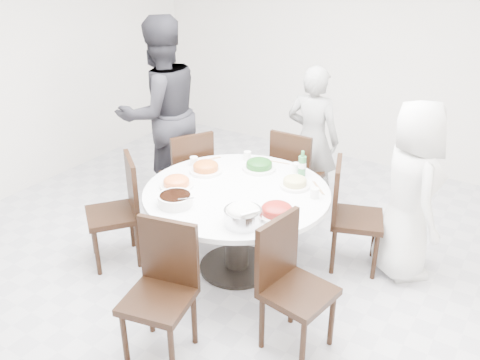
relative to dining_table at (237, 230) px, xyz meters
The scene contains 22 objects.
floor 0.44m from the dining_table, 47.06° to the right, with size 6.00×6.00×0.01m, color #BBBAC0.
wall_back 3.02m from the dining_table, 86.95° to the left, with size 6.00×0.01×2.80m, color silver.
dining_table is the anchor object (origin of this frame).
chair_ne 1.01m from the dining_table, 35.01° to the left, with size 0.42×0.42×0.95m, color black.
chair_n 1.09m from the dining_table, 88.71° to the left, with size 0.42×0.42×0.95m, color black.
chair_nw 1.02m from the dining_table, 151.63° to the left, with size 0.42×0.42×0.95m, color black.
chair_sw 1.07m from the dining_table, 154.64° to the right, with size 0.42×0.42×0.95m, color black.
chair_s 1.12m from the dining_table, 84.91° to the right, with size 0.42×0.42×0.95m, color black.
chair_se 1.02m from the dining_table, 33.69° to the right, with size 0.42×0.42×0.95m, color black.
diner_right 1.43m from the dining_table, 31.17° to the left, with size 0.73×0.48×1.50m, color silver.
diner_middle 1.40m from the dining_table, 88.26° to the left, with size 0.55×0.36×1.50m, color black.
diner_left 1.63m from the dining_table, 152.75° to the left, with size 0.94×0.73×1.93m, color black.
dish_greens 0.60m from the dining_table, 96.21° to the left, with size 0.29×0.29×0.07m, color white.
dish_pale 0.63m from the dining_table, 38.90° to the left, with size 0.24×0.24×0.07m, color white.
dish_orange 0.60m from the dining_table, 159.66° to the left, with size 0.28×0.28×0.08m, color white.
dish_redbrown 0.65m from the dining_table, 22.76° to the right, with size 0.29×0.29×0.07m, color white.
dish_tofu 0.64m from the dining_table, 154.13° to the right, with size 0.27×0.27×0.07m, color white.
rice_bowl 0.69m from the dining_table, 52.96° to the right, with size 0.27×0.27×0.12m, color silver.
soup_bowl 0.67m from the dining_table, 120.25° to the right, with size 0.27×0.27×0.08m, color white.
beverage_bottle 0.79m from the dining_table, 58.76° to the left, with size 0.06×0.06×0.23m, color #307A40.
tea_cups 0.76m from the dining_table, 86.78° to the left, with size 0.07×0.07×0.08m, color white.
chopsticks 0.78m from the dining_table, 89.80° to the left, with size 0.24×0.04×0.01m, color tan, non-canonical shape.
Camera 1 is at (1.80, -2.90, 2.58)m, focal length 38.00 mm.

